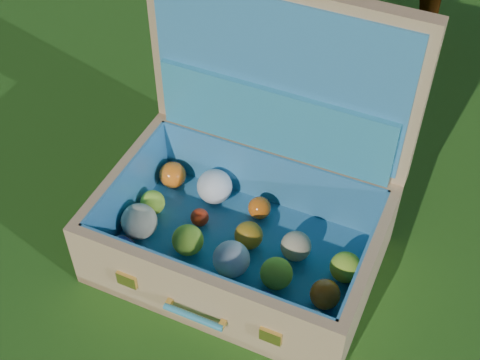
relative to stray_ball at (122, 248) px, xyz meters
name	(u,v)px	position (x,y,z in m)	size (l,w,h in m)	color
ground	(259,230)	(0.35, 0.11, -0.04)	(60.00, 60.00, 0.00)	#215114
stray_ball	(122,248)	(0.00, 0.00, 0.00)	(0.07, 0.07, 0.07)	teal
suitcase	(250,189)	(0.33, 0.08, 0.15)	(0.82, 0.72, 0.66)	tan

